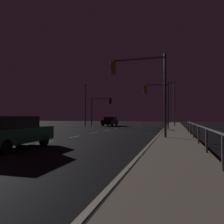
% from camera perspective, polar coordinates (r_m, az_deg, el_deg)
% --- Properties ---
extents(ground_plane, '(112.00, 112.00, 0.00)m').
position_cam_1_polar(ground_plane, '(21.09, -4.35, -5.50)').
color(ground_plane, black).
rests_on(ground_plane, ground).
extents(sidewalk_right, '(2.47, 77.00, 0.14)m').
position_cam_1_polar(sidewalk_right, '(19.74, 16.62, -5.53)').
color(sidewalk_right, '#9E937F').
rests_on(sidewalk_right, ground).
extents(lane_markings_center, '(0.14, 50.00, 0.01)m').
position_cam_1_polar(lane_markings_center, '(24.39, -1.45, -4.93)').
color(lane_markings_center, silver).
rests_on(lane_markings_center, ground).
extents(lane_edge_line, '(0.14, 53.00, 0.01)m').
position_cam_1_polar(lane_edge_line, '(24.77, 13.10, -4.84)').
color(lane_edge_line, silver).
rests_on(lane_edge_line, ground).
extents(car, '(1.92, 4.44, 1.57)m').
position_cam_1_polar(car, '(11.32, -25.04, -4.81)').
color(car, '#14592D').
rests_on(car, ground).
extents(car_oncoming, '(1.82, 4.40, 1.57)m').
position_cam_1_polar(car_oncoming, '(36.85, -0.53, -2.45)').
color(car_oncoming, black).
rests_on(car_oncoming, ground).
extents(traffic_light_mid_left, '(2.87, 0.47, 5.44)m').
position_cam_1_polar(traffic_light_mid_left, '(25.87, 12.01, 3.96)').
color(traffic_light_mid_left, '#2D3033').
rests_on(traffic_light_mid_left, sidewalk_right).
extents(traffic_light_far_right, '(3.95, 0.79, 5.02)m').
position_cam_1_polar(traffic_light_far_right, '(37.36, -3.08, 1.75)').
color(traffic_light_far_right, '#2D3033').
rests_on(traffic_light_far_right, ground).
extents(traffic_light_near_right, '(4.04, 0.34, 5.80)m').
position_cam_1_polar(traffic_light_near_right, '(15.59, 7.74, 8.57)').
color(traffic_light_near_right, '#2D3033').
rests_on(traffic_light_near_right, sidewalk_right).
extents(street_lamp_mid_block, '(1.96, 0.53, 6.93)m').
position_cam_1_polar(street_lamp_mid_block, '(34.89, 15.73, 3.30)').
color(street_lamp_mid_block, '#4C4C51').
rests_on(street_lamp_mid_block, sidewalk_right).
extents(street_lamp_corner, '(0.56, 1.99, 7.08)m').
position_cam_1_polar(street_lamp_corner, '(36.60, -6.93, 2.97)').
color(street_lamp_corner, '#4C4C51').
rests_on(street_lamp_corner, ground).
extents(barrier_fence, '(0.09, 20.91, 0.98)m').
position_cam_1_polar(barrier_fence, '(10.69, 22.76, -4.75)').
color(barrier_fence, '#59595E').
rests_on(barrier_fence, sidewalk_right).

